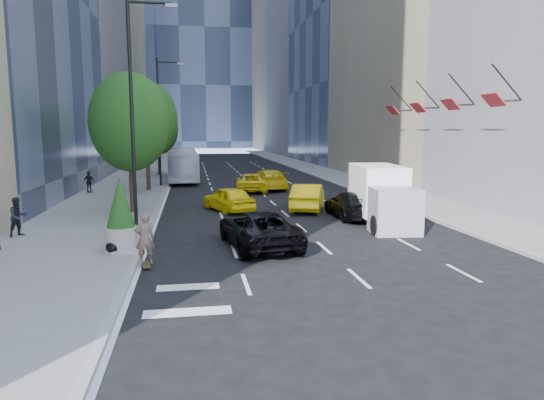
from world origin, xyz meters
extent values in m
plane|color=black|center=(0.00, 0.00, 0.00)|extent=(160.00, 160.00, 0.00)
cube|color=slate|center=(-9.00, 30.00, 0.07)|extent=(6.00, 120.00, 0.15)
cube|color=slate|center=(10.00, 30.00, 0.07)|extent=(4.00, 120.00, 0.15)
cube|color=#2C3445|center=(-22.00, 92.00, 30.00)|extent=(20.00, 28.00, 60.00)
cube|color=gray|center=(22.00, 98.00, 25.00)|extent=(20.00, 24.00, 50.00)
cylinder|color=black|center=(-6.50, 4.00, 5.15)|extent=(0.16, 0.16, 10.00)
cylinder|color=black|center=(-5.60, 4.00, 9.85)|extent=(1.80, 0.12, 0.12)
cube|color=#99998C|center=(-4.70, 4.00, 9.75)|extent=(0.50, 0.22, 0.15)
cylinder|color=black|center=(-6.50, 22.00, 5.15)|extent=(0.16, 0.16, 10.00)
cylinder|color=black|center=(-5.60, 22.00, 9.85)|extent=(1.80, 0.12, 0.12)
cube|color=#99998C|center=(-4.70, 22.00, 9.75)|extent=(0.50, 0.22, 0.15)
cylinder|color=black|center=(-7.20, 9.00, 1.72)|extent=(0.30, 0.30, 3.15)
ellipsoid|color=#1D3C10|center=(-7.20, 9.00, 4.98)|extent=(4.20, 4.20, 5.25)
cylinder|color=black|center=(-7.20, 19.00, 1.84)|extent=(0.30, 0.30, 3.38)
ellipsoid|color=#1D3C10|center=(-7.20, 19.00, 5.32)|extent=(4.50, 4.50, 5.62)
cylinder|color=black|center=(-7.20, 32.00, 1.61)|extent=(0.30, 0.30, 2.93)
ellipsoid|color=#1D3C10|center=(-7.20, 32.00, 4.63)|extent=(3.90, 3.90, 4.88)
cylinder|color=black|center=(-6.40, 40.00, 2.75)|extent=(0.14, 0.14, 5.20)
imported|color=black|center=(-6.40, 40.00, 4.35)|extent=(2.48, 0.53, 1.00)
cylinder|color=black|center=(11.15, 4.00, 6.85)|extent=(1.75, 0.08, 1.75)
cube|color=#A6262D|center=(10.50, 4.00, 6.00)|extent=(0.64, 1.30, 0.64)
cylinder|color=black|center=(11.15, 8.00, 6.85)|extent=(1.75, 0.08, 1.75)
cube|color=#A6262D|center=(10.50, 8.00, 6.00)|extent=(0.64, 1.30, 0.64)
cylinder|color=black|center=(11.15, 12.00, 6.85)|extent=(1.75, 0.08, 1.75)
cube|color=#A6262D|center=(10.50, 12.00, 6.00)|extent=(0.64, 1.30, 0.64)
cylinder|color=black|center=(11.15, 16.00, 6.85)|extent=(1.75, 0.08, 1.75)
cube|color=#A6262D|center=(10.50, 16.00, 6.00)|extent=(0.64, 1.30, 0.64)
imported|color=brown|center=(-5.60, -1.70, 0.87)|extent=(0.71, 0.54, 1.74)
imported|color=black|center=(-1.48, 0.59, 0.72)|extent=(3.05, 5.44, 1.44)
imported|color=black|center=(4.20, 6.10, 0.70)|extent=(2.03, 4.86, 1.40)
imported|color=yellow|center=(-2.00, 9.36, 0.71)|extent=(3.07, 4.46, 1.41)
imported|color=yellow|center=(2.53, 9.00, 0.76)|extent=(3.02, 4.88, 1.52)
imported|color=yellow|center=(0.36, 18.00, 0.68)|extent=(2.72, 5.11, 1.37)
imported|color=#DDBC0B|center=(1.79, 19.20, 0.77)|extent=(2.78, 5.55, 1.55)
imported|color=white|center=(-4.80, 26.78, 1.48)|extent=(2.84, 10.71, 2.96)
cube|color=white|center=(5.11, 5.05, 1.63)|extent=(2.52, 4.25, 2.38)
cube|color=gray|center=(4.80, 2.07, 1.01)|extent=(2.20, 1.96, 2.02)
cylinder|color=black|center=(3.84, 1.82, 0.44)|extent=(0.40, 0.91, 0.88)
cylinder|color=black|center=(5.68, 1.63, 0.44)|extent=(0.40, 0.91, 0.88)
cylinder|color=black|center=(4.34, 6.55, 0.44)|extent=(0.40, 0.91, 0.88)
cylinder|color=black|center=(6.18, 6.35, 0.44)|extent=(0.40, 0.91, 0.88)
imported|color=black|center=(-11.20, 3.50, 0.97)|extent=(1.00, 1.00, 1.63)
imported|color=black|center=(-11.20, 18.00, 0.92)|extent=(0.97, 0.58, 1.54)
cylinder|color=black|center=(-6.60, 0.95, 0.60)|extent=(0.60, 0.60, 0.89)
cylinder|color=#B7AD98|center=(-6.60, 0.12, 0.60)|extent=(1.13, 1.13, 0.91)
cone|color=#1D3C10|center=(-6.60, 0.12, 1.96)|extent=(1.02, 1.02, 1.81)
ellipsoid|color=black|center=(-6.35, 0.20, 0.42)|extent=(0.63, 0.69, 0.53)
ellipsoid|color=black|center=(-6.85, -0.20, 0.38)|extent=(0.55, 0.60, 0.47)
camera|label=1|loc=(-4.02, -17.83, 4.51)|focal=32.00mm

